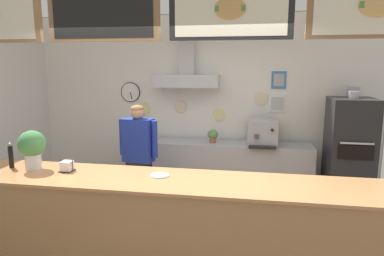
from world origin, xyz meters
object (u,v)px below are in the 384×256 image
(shop_worker, at_px, (139,159))
(espresso_machine, at_px, (262,132))
(pepper_grinder, at_px, (11,155))
(potted_sage, at_px, (144,131))
(condiment_plate, at_px, (160,175))
(potted_thyme, at_px, (213,135))
(basil_vase, at_px, (32,148))
(pizza_oven, at_px, (349,156))
(napkin_holder, at_px, (67,167))

(shop_worker, bearing_deg, espresso_machine, -140.04)
(pepper_grinder, bearing_deg, potted_sage, 70.57)
(espresso_machine, distance_m, pepper_grinder, 3.47)
(potted_sage, bearing_deg, condiment_plate, -68.60)
(espresso_machine, bearing_deg, potted_sage, 179.07)
(potted_thyme, bearing_deg, shop_worker, -131.74)
(espresso_machine, xyz_separation_m, condiment_plate, (-1.06, -2.18, -0.06))
(basil_vase, bearing_deg, pizza_oven, 28.50)
(pizza_oven, xyz_separation_m, condiment_plate, (-2.29, -1.98, 0.21))
(potted_thyme, distance_m, pepper_grinder, 2.91)
(pizza_oven, distance_m, espresso_machine, 1.28)
(napkin_holder, bearing_deg, pepper_grinder, 178.77)
(shop_worker, height_order, potted_thyme, shop_worker)
(napkin_holder, relative_size, pepper_grinder, 0.50)
(napkin_holder, xyz_separation_m, pepper_grinder, (-0.65, 0.01, 0.09))
(pizza_oven, bearing_deg, espresso_machine, 171.12)
(shop_worker, distance_m, basil_vase, 1.46)
(shop_worker, relative_size, basil_vase, 3.87)
(potted_sage, relative_size, napkin_holder, 1.90)
(espresso_machine, height_order, potted_sage, espresso_machine)
(espresso_machine, relative_size, pepper_grinder, 2.02)
(potted_sage, bearing_deg, pizza_oven, -4.06)
(potted_thyme, xyz_separation_m, condiment_plate, (-0.29, -2.17, 0.02))
(pepper_grinder, bearing_deg, shop_worker, 48.51)
(pizza_oven, height_order, condiment_plate, pizza_oven)
(condiment_plate, height_order, napkin_holder, napkin_holder)
(condiment_plate, relative_size, pepper_grinder, 0.68)
(shop_worker, distance_m, napkin_holder, 1.26)
(shop_worker, height_order, condiment_plate, shop_worker)
(napkin_holder, distance_m, pepper_grinder, 0.66)
(basil_vase, xyz_separation_m, pepper_grinder, (-0.27, 0.01, -0.10))
(pizza_oven, xyz_separation_m, espresso_machine, (-1.24, 0.19, 0.27))
(potted_thyme, bearing_deg, pepper_grinder, -131.61)
(pizza_oven, relative_size, napkin_holder, 12.94)
(basil_vase, height_order, pepper_grinder, basil_vase)
(pizza_oven, bearing_deg, potted_thyme, 174.63)
(potted_sage, bearing_deg, napkin_holder, -93.22)
(pizza_oven, relative_size, pepper_grinder, 6.42)
(potted_sage, bearing_deg, potted_thyme, -1.77)
(espresso_machine, distance_m, napkin_holder, 3.00)
(basil_vase, xyz_separation_m, napkin_holder, (0.39, -0.01, -0.18))
(potted_sage, xyz_separation_m, pepper_grinder, (-0.78, -2.21, 0.13))
(pizza_oven, relative_size, basil_vase, 4.26)
(espresso_machine, relative_size, potted_thyme, 2.67)
(basil_vase, relative_size, pepper_grinder, 1.51)
(pizza_oven, height_order, potted_sage, pizza_oven)
(pizza_oven, distance_m, condiment_plate, 3.04)
(pizza_oven, relative_size, espresso_machine, 3.17)
(potted_thyme, bearing_deg, pizza_oven, -5.37)
(potted_sage, distance_m, pepper_grinder, 2.35)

